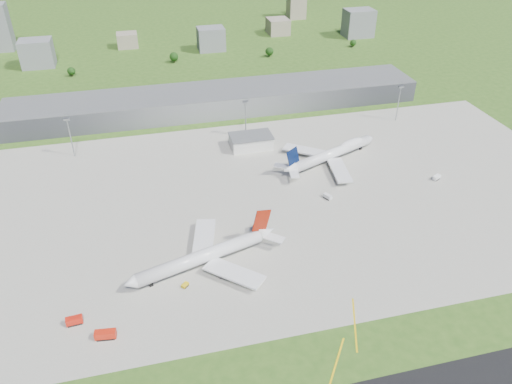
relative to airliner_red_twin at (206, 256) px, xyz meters
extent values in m
plane|color=#31561A|center=(36.04, 156.05, -5.42)|extent=(1400.00, 1400.00, 0.00)
cube|color=#9A988C|center=(46.04, 46.05, -5.38)|extent=(360.00, 190.00, 0.08)
cube|color=slate|center=(36.04, 171.05, 2.08)|extent=(300.00, 42.00, 15.00)
cube|color=silver|center=(46.04, 106.05, -1.42)|extent=(26.00, 16.00, 8.00)
cylinder|color=gray|center=(-63.96, 121.05, 7.08)|extent=(0.70, 0.70, 25.00)
cube|color=gray|center=(-63.96, 121.05, 19.88)|extent=(3.50, 2.00, 1.20)
cylinder|color=gray|center=(46.04, 121.05, 7.08)|extent=(0.70, 0.70, 25.00)
cube|color=gray|center=(46.04, 121.05, 19.88)|extent=(3.50, 2.00, 1.20)
cylinder|color=gray|center=(156.04, 121.05, 7.08)|extent=(0.70, 0.70, 25.00)
cube|color=gray|center=(156.04, 121.05, 19.88)|extent=(3.50, 2.00, 1.20)
cylinder|color=white|center=(-2.70, -0.82, 0.31)|extent=(59.57, 23.49, 6.24)
cone|color=white|center=(-34.07, -10.33, 0.31)|extent=(6.79, 7.49, 6.24)
cone|color=white|center=(30.16, 9.15, 1.14)|extent=(9.78, 8.39, 6.24)
cube|color=maroon|center=(-4.69, -1.42, -1.63)|extent=(48.10, 16.81, 1.35)
cube|color=white|center=(10.07, -12.45, -1.57)|extent=(26.15, 25.33, 0.94)
cube|color=white|center=(1.46, 15.95, -1.57)|extent=(15.27, 28.48, 0.94)
cube|color=maroon|center=(27.67, 8.39, 8.63)|extent=(10.07, 3.51, 12.57)
cylinder|color=#38383D|center=(6.51, -9.44, -3.54)|extent=(6.44, 4.85, 3.33)
cylinder|color=#38383D|center=(0.16, 11.47, -3.54)|extent=(6.44, 4.85, 3.33)
cube|color=black|center=(4.63, -3.49, -4.12)|extent=(1.96, 1.68, 2.60)
cube|color=black|center=(1.91, 5.47, -4.12)|extent=(1.96, 1.68, 2.60)
cube|color=black|center=(-25.61, -7.77, -4.12)|extent=(1.96, 1.68, 2.60)
cylinder|color=white|center=(90.39, 76.56, 0.03)|extent=(59.08, 29.14, 6.14)
cone|color=white|center=(121.05, 89.24, 0.03)|extent=(6.92, 7.57, 6.14)
cone|color=white|center=(58.37, 63.32, 0.82)|extent=(9.67, 8.70, 6.14)
cube|color=navy|center=(92.22, 77.32, -1.87)|extent=(47.48, 21.57, 1.29)
ellipsoid|color=white|center=(105.14, 82.66, 1.87)|extent=(20.50, 13.18, 5.53)
cube|color=white|center=(76.44, 87.06, -1.75)|extent=(27.34, 23.90, 0.89)
cube|color=white|center=(87.93, 59.27, -1.75)|extent=(12.45, 28.56, 0.89)
cube|color=#08153B|center=(60.66, 64.26, 8.05)|extent=(9.30, 4.23, 11.96)
cylinder|color=#38383D|center=(82.23, 82.83, -3.63)|extent=(6.24, 5.01, 3.17)
cylinder|color=#38383D|center=(73.17, 89.79, -3.63)|extent=(6.24, 5.01, 3.17)
cylinder|color=#38383D|center=(89.05, 66.36, -3.63)|extent=(6.24, 5.01, 3.17)
cylinder|color=#38383D|center=(87.55, 55.03, -3.63)|extent=(6.24, 5.01, 3.17)
cube|color=black|center=(83.20, 78.41, -4.18)|extent=(1.92, 1.70, 2.48)
cube|color=black|center=(86.61, 70.17, -4.18)|extent=(1.92, 1.70, 2.48)
cube|color=black|center=(113.27, 86.02, -4.18)|extent=(1.92, 1.70, 2.48)
cube|color=red|center=(-44.35, -32.38, -3.38)|extent=(8.33, 3.96, 3.21)
cube|color=black|center=(-44.35, -32.38, -4.99)|extent=(7.15, 3.96, 0.70)
cube|color=red|center=(-56.32, -22.07, -3.49)|extent=(6.63, 3.34, 2.99)
cube|color=black|center=(-56.32, -22.07, -4.99)|extent=(5.69, 3.39, 0.70)
cube|color=gold|center=(-11.43, -11.81, -4.33)|extent=(3.64, 3.62, 1.31)
cube|color=black|center=(-11.43, -11.81, -4.99)|extent=(3.35, 3.34, 0.70)
cube|color=silver|center=(72.51, 37.75, -3.87)|extent=(4.17, 5.55, 2.24)
cube|color=black|center=(72.51, 37.75, -4.99)|extent=(3.95, 4.91, 0.70)
cube|color=white|center=(140.86, 41.37, -3.85)|extent=(5.63, 4.40, 2.27)
cube|color=black|center=(140.86, 41.37, -4.99)|extent=(5.00, 4.17, 0.70)
cube|color=slate|center=(-103.96, 306.05, 6.58)|extent=(28.00, 22.00, 24.00)
cube|color=gray|center=(-23.96, 346.05, 1.58)|extent=(20.00, 18.00, 14.00)
cube|color=slate|center=(56.04, 316.05, 5.58)|extent=(26.00, 20.00, 22.00)
cube|color=gray|center=(136.04, 356.05, 2.58)|extent=(22.00, 24.00, 16.00)
cube|color=slate|center=(216.04, 326.05, 8.58)|extent=(30.00, 22.00, 28.00)
cube|color=gray|center=(176.04, 416.05, 12.58)|extent=(20.00, 18.00, 36.00)
cylinder|color=#382314|center=(-73.96, 271.05, -3.92)|extent=(0.70, 0.70, 3.00)
sphere|color=black|center=(-73.96, 271.05, -0.54)|extent=(6.75, 6.75, 6.75)
cylinder|color=#382314|center=(16.04, 286.05, -3.62)|extent=(0.70, 0.70, 3.60)
sphere|color=black|center=(16.04, 286.05, 0.43)|extent=(8.10, 8.10, 8.10)
cylinder|color=#382314|center=(106.04, 281.05, -3.72)|extent=(0.70, 0.70, 3.40)
sphere|color=black|center=(106.04, 281.05, 0.11)|extent=(7.65, 7.65, 7.65)
cylinder|color=#382314|center=(196.04, 291.05, -4.02)|extent=(0.70, 0.70, 2.80)
sphere|color=black|center=(196.04, 291.05, -0.87)|extent=(6.30, 6.30, 6.30)
camera|label=1|loc=(-19.91, -172.28, 145.66)|focal=35.00mm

